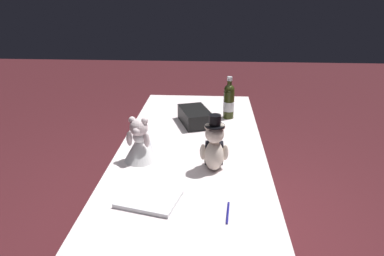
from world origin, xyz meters
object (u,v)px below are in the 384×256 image
at_px(signing_pen, 228,212).
at_px(guestbook, 149,199).
at_px(teddy_bear_bride, 141,141).
at_px(teddy_bear_groom, 214,147).
at_px(gift_case_black, 195,117).
at_px(champagne_bottle, 229,101).

distance_m(signing_pen, guestbook, 0.36).
height_order(signing_pen, guestbook, guestbook).
bearing_deg(teddy_bear_bride, signing_pen, 44.08).
distance_m(teddy_bear_groom, teddy_bear_bride, 0.41).
height_order(signing_pen, gift_case_black, gift_case_black).
height_order(champagne_bottle, gift_case_black, champagne_bottle).
relative_size(champagne_bottle, guestbook, 1.18).
relative_size(teddy_bear_groom, teddy_bear_bride, 1.20).
xyz_separation_m(champagne_bottle, guestbook, (1.09, -0.39, -0.12)).
distance_m(teddy_bear_bride, guestbook, 0.44).
bearing_deg(signing_pen, gift_case_black, -169.18).
xyz_separation_m(teddy_bear_groom, champagne_bottle, (-0.77, 0.10, 0.00)).
height_order(teddy_bear_groom, signing_pen, teddy_bear_groom).
xyz_separation_m(teddy_bear_bride, gift_case_black, (-0.55, 0.27, -0.06)).
relative_size(signing_pen, gift_case_black, 0.45).
relative_size(gift_case_black, guestbook, 1.32).
bearing_deg(guestbook, gift_case_black, -175.17).
height_order(champagne_bottle, signing_pen, champagne_bottle).
bearing_deg(champagne_bottle, teddy_bear_groom, -7.49).
bearing_deg(signing_pen, champagne_bottle, 178.01).
bearing_deg(teddy_bear_groom, teddy_bear_bride, -103.10).
xyz_separation_m(signing_pen, gift_case_black, (-1.03, -0.20, 0.05)).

